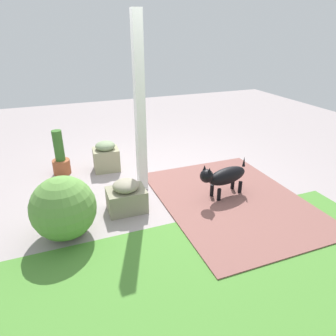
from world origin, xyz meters
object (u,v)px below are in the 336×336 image
(stone_planter_nearest, at_px, (106,156))
(stone_planter_mid, at_px, (126,197))
(porch_pillar, at_px, (140,108))
(dog, at_px, (224,176))
(terracotta_pot_tall, at_px, (60,159))
(round_shrub, at_px, (63,208))

(stone_planter_nearest, height_order, stone_planter_mid, stone_planter_nearest)
(porch_pillar, xyz_separation_m, dog, (-0.95, 0.64, -0.86))
(stone_planter_nearest, bearing_deg, terracotta_pot_tall, -8.90)
(terracotta_pot_tall, distance_m, dog, 2.54)
(stone_planter_mid, bearing_deg, round_shrub, 19.74)
(stone_planter_nearest, relative_size, terracotta_pot_tall, 0.68)
(stone_planter_nearest, distance_m, dog, 1.96)
(terracotta_pot_tall, height_order, dog, terracotta_pot_tall)
(porch_pillar, relative_size, terracotta_pot_tall, 3.28)
(stone_planter_mid, relative_size, terracotta_pot_tall, 0.68)
(round_shrub, relative_size, terracotta_pot_tall, 0.99)
(porch_pillar, distance_m, stone_planter_mid, 1.15)
(porch_pillar, bearing_deg, dog, 146.12)
(stone_planter_nearest, height_order, terracotta_pot_tall, terracotta_pot_tall)
(porch_pillar, xyz_separation_m, round_shrub, (1.11, 0.77, -0.81))
(porch_pillar, bearing_deg, terracotta_pot_tall, -41.24)
(round_shrub, bearing_deg, stone_planter_nearest, -115.38)
(round_shrub, xyz_separation_m, terracotta_pot_tall, (-0.06, -1.69, -0.10))
(porch_pillar, relative_size, stone_planter_mid, 4.83)
(terracotta_pot_tall, bearing_deg, stone_planter_nearest, 171.10)
(stone_planter_nearest, relative_size, stone_planter_mid, 1.00)
(dog, bearing_deg, terracotta_pot_tall, -37.92)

